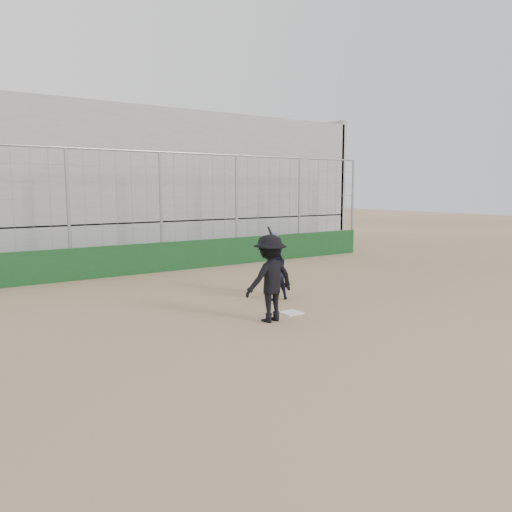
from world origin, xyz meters
TOP-DOWN VIEW (x-y plane):
  - ground at (0.00, 0.00)m, footprint 90.00×90.00m
  - home_plate at (0.00, 0.00)m, footprint 0.44×0.44m
  - backstop at (0.00, 7.00)m, footprint 18.10×0.25m
  - bleachers at (0.00, 11.95)m, footprint 20.25×6.70m
  - batter_at_plate at (-0.79, -0.26)m, footprint 1.24×0.82m
  - catcher_crouched at (0.52, 1.28)m, footprint 0.71×0.57m
  - umpire at (0.81, 1.83)m, footprint 0.69×0.53m

SIDE VIEW (x-z plane):
  - ground at x=0.00m, z-range 0.00..0.00m
  - home_plate at x=0.00m, z-range 0.00..0.02m
  - catcher_crouched at x=0.52m, z-range 0.00..0.97m
  - umpire at x=0.81m, z-range 0.00..1.51m
  - batter_at_plate at x=-0.79m, z-range -0.07..1.91m
  - backstop at x=0.00m, z-range -1.06..2.98m
  - bleachers at x=0.00m, z-range -0.57..6.41m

